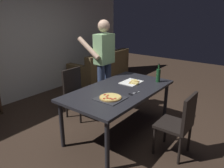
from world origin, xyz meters
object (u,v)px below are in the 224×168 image
object	(u,v)px
pepperoni_pizza_on_tray	(110,98)
wine_bottle	(158,75)
dining_table	(120,93)
person_serving_pizza	(104,61)
kitchen_scissors	(133,94)
couch	(101,71)
chair_far_side	(76,90)
chair_near_camera	(180,121)

from	to	relation	value
pepperoni_pizza_on_tray	wine_bottle	xyz separation A→B (m)	(1.08, -0.18, 0.10)
dining_table	person_serving_pizza	xyz separation A→B (m)	(0.53, 0.76, 0.32)
pepperoni_pizza_on_tray	kitchen_scissors	xyz separation A→B (m)	(0.34, -0.15, -0.01)
couch	kitchen_scissors	distance (m)	3.03
dining_table	chair_far_side	distance (m)	1.00
couch	pepperoni_pizza_on_tray	world-z (taller)	couch
dining_table	wine_bottle	bearing A→B (deg)	-24.27
pepperoni_pizza_on_tray	kitchen_scissors	distance (m)	0.37
pepperoni_pizza_on_tray	kitchen_scissors	size ratio (longest dim) A/B	1.83
person_serving_pizza	kitchen_scissors	size ratio (longest dim) A/B	8.81
chair_near_camera	wine_bottle	world-z (taller)	wine_bottle
chair_far_side	kitchen_scissors	bearing A→B (deg)	-92.73
chair_far_side	wine_bottle	world-z (taller)	wine_bottle
chair_near_camera	chair_far_side	size ratio (longest dim) A/B	1.00
dining_table	chair_far_side	bearing A→B (deg)	90.00
chair_far_side	pepperoni_pizza_on_tray	world-z (taller)	chair_far_side
chair_far_side	kitchen_scissors	size ratio (longest dim) A/B	4.53
person_serving_pizza	wine_bottle	bearing A→B (deg)	-82.00
kitchen_scissors	pepperoni_pizza_on_tray	bearing A→B (deg)	156.05
chair_far_side	pepperoni_pizza_on_tray	bearing A→B (deg)	-109.66
dining_table	chair_far_side	world-z (taller)	chair_far_side
chair_near_camera	couch	bearing A→B (deg)	57.36
kitchen_scissors	person_serving_pizza	bearing A→B (deg)	60.17
person_serving_pizza	wine_bottle	xyz separation A→B (m)	(0.15, -1.07, -0.13)
pepperoni_pizza_on_tray	wine_bottle	distance (m)	1.10
couch	person_serving_pizza	bearing A→B (deg)	-138.14
person_serving_pizza	pepperoni_pizza_on_tray	distance (m)	1.31
kitchen_scissors	chair_near_camera	bearing A→B (deg)	-85.15
chair_far_side	couch	world-z (taller)	chair_far_side
pepperoni_pizza_on_tray	chair_near_camera	bearing A→B (deg)	-65.19
wine_bottle	kitchen_scissors	bearing A→B (deg)	177.39
wine_bottle	kitchen_scissors	size ratio (longest dim) A/B	1.59
chair_near_camera	pepperoni_pizza_on_tray	world-z (taller)	chair_near_camera
wine_bottle	dining_table	bearing A→B (deg)	155.73
couch	wine_bottle	size ratio (longest dim) A/B	5.45
person_serving_pizza	couch	bearing A→B (deg)	41.86
dining_table	person_serving_pizza	bearing A→B (deg)	54.95
chair_near_camera	couch	world-z (taller)	chair_near_camera
couch	chair_far_side	bearing A→B (deg)	-152.15
couch	pepperoni_pizza_on_tray	distance (m)	3.15
wine_bottle	kitchen_scissors	world-z (taller)	wine_bottle
chair_near_camera	couch	size ratio (longest dim) A/B	0.52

